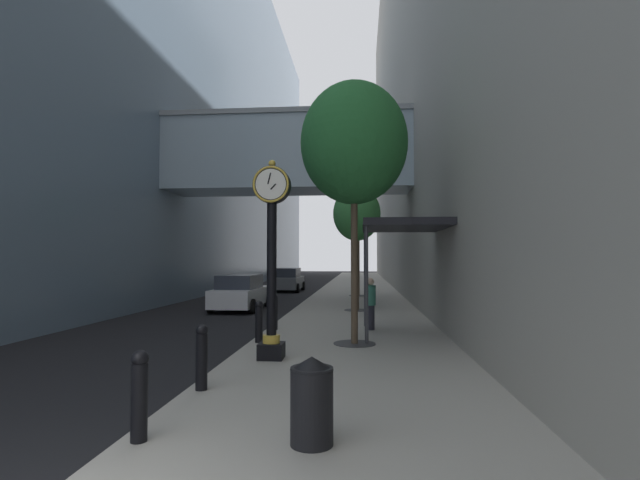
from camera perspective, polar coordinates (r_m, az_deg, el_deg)
The scene contains 17 objects.
ground_plane at distance 30.58m, azimuth -0.61°, elevation -6.68°, with size 110.00×110.00×0.00m, color black.
sidewalk_right at distance 33.42m, azimuth 4.57°, elevation -6.18°, with size 5.44×80.00×0.14m, color #9E998E.
building_block_left at distance 38.42m, azimuth -17.83°, elevation 17.64°, with size 21.50×80.00×30.84m.
building_block_right at distance 37.20m, azimuth 16.53°, elevation 21.60°, with size 9.00×80.00×34.70m.
street_clock at distance 10.57m, azimuth -5.90°, elevation -1.08°, with size 0.84×0.55×4.46m.
bollard_nearest at distance 6.44m, azimuth -21.09°, elevation -17.01°, with size 0.21×0.21×1.11m.
bollard_second at distance 8.47m, azimuth -14.19°, elevation -13.46°, with size 0.21×0.21×1.11m.
bollard_fourth at distance 12.75m, azimuth -7.43°, elevation -9.68°, with size 0.21×0.21×1.11m.
bollard_fifth at distance 14.94m, azimuth -5.55°, elevation -8.59°, with size 0.21×0.21×1.11m.
street_tree_near at distance 12.73m, azimuth 4.15°, elevation 11.58°, with size 2.84×2.84×6.93m.
street_tree_mid_near at distance 20.36m, azimuth 4.49°, elevation 3.11°, with size 2.05×2.05×5.35m.
street_tree_mid_far at distance 28.36m, azimuth 4.63°, elevation 4.00°, with size 2.30×2.30×6.68m.
trash_bin at distance 5.96m, azimuth -1.01°, elevation -18.78°, with size 0.53×0.53×1.05m.
pedestrian_walking at distance 14.90m, azimuth 6.14°, elevation -7.54°, with size 0.43×0.43×1.62m.
storefront_awning at distance 14.09m, azimuth 9.96°, elevation 1.49°, with size 2.40×3.60×3.30m.
car_grey_near at distance 33.88m, azimuth -3.96°, elevation -4.87°, with size 2.13×4.11×1.67m.
car_white_mid at distance 22.11m, azimuth -9.59°, elevation -6.31°, with size 2.07×4.65×1.62m.
Camera 1 is at (2.98, -3.34, 2.38)m, focal length 26.34 mm.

